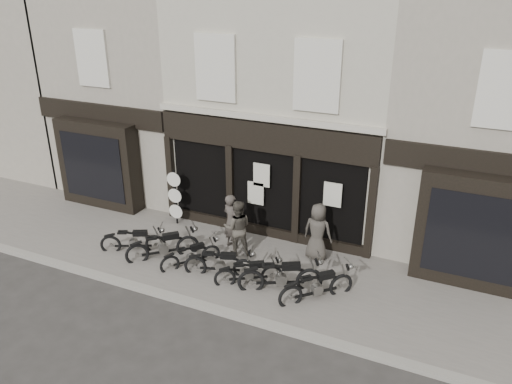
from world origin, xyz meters
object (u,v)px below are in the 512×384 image
at_px(motorcycle_1, 164,248).
at_px(man_centre, 237,228).
at_px(motorcycle_3, 221,266).
at_px(advert_sign_post, 175,200).
at_px(motorcycle_4, 249,275).
at_px(man_right, 318,232).
at_px(motorcycle_6, 317,289).
at_px(man_left, 231,221).
at_px(motorcycle_0, 134,243).
at_px(motorcycle_2, 191,257).
at_px(motorcycle_5, 281,279).

distance_m(motorcycle_1, man_centre, 2.31).
height_order(motorcycle_3, advert_sign_post, advert_sign_post).
bearing_deg(motorcycle_4, man_right, 24.94).
distance_m(motorcycle_1, motorcycle_6, 4.87).
bearing_deg(man_left, man_centre, 165.56).
relative_size(motorcycle_4, motorcycle_6, 1.00).
distance_m(motorcycle_0, motorcycle_4, 4.00).
height_order(motorcycle_0, man_left, man_left).
distance_m(motorcycle_2, motorcycle_6, 3.88).
bearing_deg(motorcycle_6, advert_sign_post, 114.05).
bearing_deg(man_centre, man_left, -63.30).
xyz_separation_m(motorcycle_3, advert_sign_post, (-2.88, 2.20, 0.62)).
height_order(motorcycle_2, motorcycle_3, motorcycle_3).
bearing_deg(motorcycle_2, man_centre, -2.19).
distance_m(man_left, man_right, 2.67).
distance_m(motorcycle_4, motorcycle_6, 1.93).
relative_size(motorcycle_5, man_centre, 1.22).
height_order(motorcycle_1, man_right, man_right).
height_order(man_centre, advert_sign_post, advert_sign_post).
xyz_separation_m(motorcycle_1, man_centre, (1.93, 1.13, 0.57)).
relative_size(motorcycle_3, man_right, 1.12).
relative_size(motorcycle_1, man_right, 0.99).
bearing_deg(motorcycle_4, motorcycle_5, -27.65).
bearing_deg(motorcycle_6, man_right, 63.24).
relative_size(motorcycle_3, man_left, 1.12).
xyz_separation_m(motorcycle_3, man_left, (-0.43, 1.54, 0.62)).
distance_m(motorcycle_2, man_left, 1.69).
bearing_deg(man_right, man_centre, 20.40).
bearing_deg(advert_sign_post, motorcycle_2, -52.09).
height_order(man_left, advert_sign_post, advert_sign_post).
bearing_deg(motorcycle_2, motorcycle_3, -58.40).
relative_size(man_left, advert_sign_post, 0.86).
bearing_deg(motorcycle_0, motorcycle_4, -27.83).
xyz_separation_m(motorcycle_2, motorcycle_3, (1.03, -0.10, 0.03)).
bearing_deg(motorcycle_6, man_centre, 111.98).
bearing_deg(motorcycle_3, man_centre, 75.34).
bearing_deg(motorcycle_5, man_centre, 120.42).
relative_size(motorcycle_0, motorcycle_4, 1.10).
height_order(motorcycle_1, man_left, man_left).
relative_size(motorcycle_3, advert_sign_post, 0.96).
xyz_separation_m(motorcycle_6, advert_sign_post, (-5.74, 2.17, 0.60)).
bearing_deg(motorcycle_2, motorcycle_1, 125.41).
bearing_deg(motorcycle_3, man_right, 23.54).
bearing_deg(motorcycle_6, motorcycle_0, 134.21).
relative_size(motorcycle_4, man_centre, 0.97).
height_order(motorcycle_0, man_right, man_right).
bearing_deg(motorcycle_6, motorcycle_2, 133.66).
bearing_deg(motorcycle_0, man_left, 2.94).
bearing_deg(motorcycle_0, motorcycle_3, -27.46).
distance_m(motorcycle_5, man_right, 2.06).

